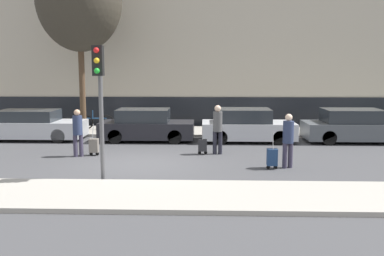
{
  "coord_description": "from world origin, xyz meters",
  "views": [
    {
      "loc": [
        2.15,
        -13.83,
        3.14
      ],
      "look_at": [
        1.64,
        1.8,
        0.95
      ],
      "focal_mm": 40.0,
      "sensor_mm": 36.0,
      "label": 1
    }
  ],
  "objects_px": {
    "trolley_left": "(94,146)",
    "pedestrian_right": "(288,137)",
    "pedestrian_left": "(78,130)",
    "pedestrian_center": "(218,126)",
    "parked_car_2": "(247,126)",
    "traffic_light": "(99,86)",
    "parked_car_1": "(146,126)",
    "parked_car_0": "(32,126)",
    "trolley_center": "(203,145)",
    "trolley_right": "(272,157)",
    "parked_bicycle": "(97,122)",
    "parked_car_3": "(354,127)"
  },
  "relations": [
    {
      "from": "trolley_left",
      "to": "pedestrian_right",
      "type": "xyz_separation_m",
      "value": [
        6.65,
        -1.73,
        0.62
      ]
    },
    {
      "from": "pedestrian_left",
      "to": "pedestrian_center",
      "type": "xyz_separation_m",
      "value": [
        4.99,
        0.61,
        0.07
      ]
    },
    {
      "from": "parked_car_2",
      "to": "traffic_light",
      "type": "bearing_deg",
      "value": -124.16
    },
    {
      "from": "parked_car_1",
      "to": "parked_car_2",
      "type": "distance_m",
      "value": 4.38
    },
    {
      "from": "parked_car_2",
      "to": "pedestrian_left",
      "type": "distance_m",
      "value": 7.22
    },
    {
      "from": "parked_car_0",
      "to": "traffic_light",
      "type": "height_order",
      "value": "traffic_light"
    },
    {
      "from": "trolley_left",
      "to": "pedestrian_right",
      "type": "distance_m",
      "value": 6.9
    },
    {
      "from": "trolley_center",
      "to": "trolley_right",
      "type": "bearing_deg",
      "value": -46.09
    },
    {
      "from": "parked_car_0",
      "to": "parked_car_2",
      "type": "relative_size",
      "value": 1.13
    },
    {
      "from": "parked_car_2",
      "to": "trolley_left",
      "type": "xyz_separation_m",
      "value": [
        -5.84,
        -3.23,
        -0.3
      ]
    },
    {
      "from": "pedestrian_center",
      "to": "parked_bicycle",
      "type": "bearing_deg",
      "value": 133.15
    },
    {
      "from": "pedestrian_left",
      "to": "traffic_light",
      "type": "distance_m",
      "value": 4.18
    },
    {
      "from": "pedestrian_left",
      "to": "trolley_left",
      "type": "bearing_deg",
      "value": 179.94
    },
    {
      "from": "parked_car_2",
      "to": "trolley_left",
      "type": "height_order",
      "value": "parked_car_2"
    },
    {
      "from": "parked_car_3",
      "to": "pedestrian_center",
      "type": "distance_m",
      "value": 6.6
    },
    {
      "from": "parked_car_1",
      "to": "pedestrian_left",
      "type": "height_order",
      "value": "pedestrian_left"
    },
    {
      "from": "traffic_light",
      "to": "pedestrian_right",
      "type": "bearing_deg",
      "value": 19.18
    },
    {
      "from": "pedestrian_center",
      "to": "trolley_center",
      "type": "relative_size",
      "value": 1.66
    },
    {
      "from": "parked_car_0",
      "to": "traffic_light",
      "type": "bearing_deg",
      "value": -55.45
    },
    {
      "from": "parked_car_0",
      "to": "pedestrian_center",
      "type": "height_order",
      "value": "pedestrian_center"
    },
    {
      "from": "parked_car_2",
      "to": "pedestrian_right",
      "type": "xyz_separation_m",
      "value": [
        0.81,
        -4.96,
        0.32
      ]
    },
    {
      "from": "parked_car_0",
      "to": "parked_car_1",
      "type": "bearing_deg",
      "value": -1.18
    },
    {
      "from": "parked_car_1",
      "to": "pedestrian_right",
      "type": "bearing_deg",
      "value": -43.66
    },
    {
      "from": "parked_car_1",
      "to": "trolley_right",
      "type": "bearing_deg",
      "value": -47.74
    },
    {
      "from": "pedestrian_center",
      "to": "traffic_light",
      "type": "bearing_deg",
      "value": -133.53
    },
    {
      "from": "parked_car_0",
      "to": "trolley_center",
      "type": "relative_size",
      "value": 4.09
    },
    {
      "from": "traffic_light",
      "to": "parked_bicycle",
      "type": "distance_m",
      "value": 10.01
    },
    {
      "from": "parked_car_2",
      "to": "pedestrian_right",
      "type": "relative_size",
      "value": 2.29
    },
    {
      "from": "traffic_light",
      "to": "parked_car_3",
      "type": "bearing_deg",
      "value": 36.66
    },
    {
      "from": "parked_car_2",
      "to": "traffic_light",
      "type": "xyz_separation_m",
      "value": [
        -4.66,
        -6.87,
        2.01
      ]
    },
    {
      "from": "pedestrian_right",
      "to": "trolley_center",
      "type": "bearing_deg",
      "value": 122.02
    },
    {
      "from": "pedestrian_left",
      "to": "trolley_right",
      "type": "distance_m",
      "value": 6.88
    },
    {
      "from": "pedestrian_center",
      "to": "parked_car_3",
      "type": "bearing_deg",
      "value": 21.42
    },
    {
      "from": "parked_car_3",
      "to": "trolley_left",
      "type": "xyz_separation_m",
      "value": [
        -10.43,
        -3.25,
        -0.3
      ]
    },
    {
      "from": "pedestrian_right",
      "to": "trolley_right",
      "type": "distance_m",
      "value": 0.82
    },
    {
      "from": "trolley_right",
      "to": "traffic_light",
      "type": "height_order",
      "value": "traffic_light"
    },
    {
      "from": "parked_car_0",
      "to": "pedestrian_right",
      "type": "bearing_deg",
      "value": -26.23
    },
    {
      "from": "parked_car_0",
      "to": "parked_car_3",
      "type": "relative_size",
      "value": 1.03
    },
    {
      "from": "pedestrian_left",
      "to": "pedestrian_right",
      "type": "distance_m",
      "value": 7.32
    },
    {
      "from": "parked_car_3",
      "to": "trolley_left",
      "type": "height_order",
      "value": "parked_car_3"
    },
    {
      "from": "trolley_right",
      "to": "parked_car_0",
      "type": "bearing_deg",
      "value": 151.7
    },
    {
      "from": "parked_car_0",
      "to": "pedestrian_center",
      "type": "xyz_separation_m",
      "value": [
        8.1,
        -2.92,
        0.41
      ]
    },
    {
      "from": "parked_car_1",
      "to": "trolley_center",
      "type": "relative_size",
      "value": 3.7
    },
    {
      "from": "parked_car_2",
      "to": "trolley_center",
      "type": "relative_size",
      "value": 3.63
    },
    {
      "from": "parked_car_3",
      "to": "traffic_light",
      "type": "relative_size",
      "value": 1.16
    },
    {
      "from": "parked_car_3",
      "to": "trolley_center",
      "type": "height_order",
      "value": "parked_car_3"
    },
    {
      "from": "trolley_right",
      "to": "trolley_left",
      "type": "bearing_deg",
      "value": 162.57
    },
    {
      "from": "parked_car_3",
      "to": "trolley_right",
      "type": "relative_size",
      "value": 3.67
    },
    {
      "from": "parked_car_1",
      "to": "trolley_left",
      "type": "xyz_separation_m",
      "value": [
        -1.46,
        -3.22,
        -0.29
      ]
    },
    {
      "from": "parked_car_0",
      "to": "pedestrian_center",
      "type": "bearing_deg",
      "value": -19.86
    }
  ]
}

